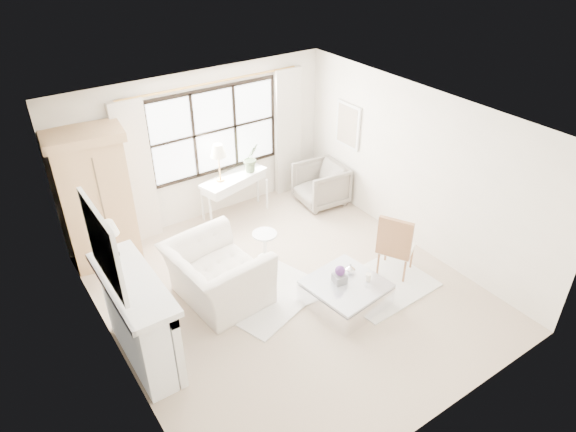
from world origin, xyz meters
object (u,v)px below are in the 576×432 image
at_px(armoire, 96,198).
at_px(coffee_table, 345,293).
at_px(console_table, 235,195).
at_px(club_armchair, 217,274).

relative_size(armoire, coffee_table, 2.01).
distance_m(armoire, coffee_table, 4.05).
height_order(armoire, coffee_table, armoire).
bearing_deg(console_table, club_armchair, -140.20).
bearing_deg(coffee_table, console_table, 84.49).
distance_m(console_table, coffee_table, 3.09).
relative_size(armoire, console_table, 1.63).
bearing_deg(console_table, coffee_table, -103.10).
xyz_separation_m(armoire, coffee_table, (2.49, -3.05, -0.96)).
bearing_deg(armoire, coffee_table, -43.63).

